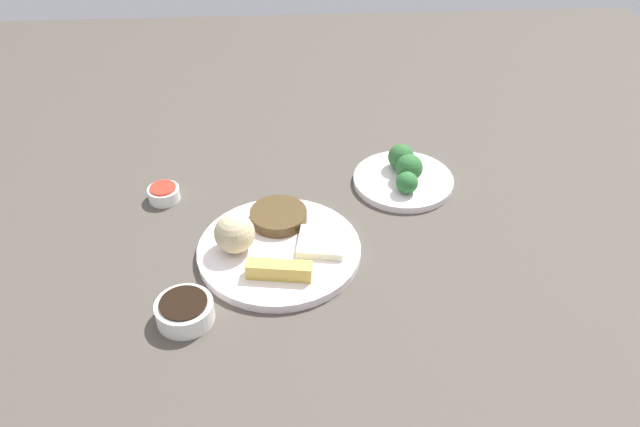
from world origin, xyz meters
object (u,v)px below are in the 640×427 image
object	(u,v)px
broccoli_plate	(403,181)
sauce_ramekin_sweet_and_sour	(164,194)
main_plate	(279,251)
soy_sauce_bowl	(185,312)

from	to	relation	value
broccoli_plate	sauce_ramekin_sweet_and_sour	distance (m)	0.47
broccoli_plate	main_plate	bearing A→B (deg)	38.50
soy_sauce_bowl	sauce_ramekin_sweet_and_sour	size ratio (longest dim) A/B	1.50
main_plate	sauce_ramekin_sweet_and_sour	distance (m)	0.28
sauce_ramekin_sweet_and_sour	main_plate	bearing A→B (deg)	141.92
main_plate	broccoli_plate	world-z (taller)	main_plate
broccoli_plate	soy_sauce_bowl	distance (m)	0.52
soy_sauce_bowl	sauce_ramekin_sweet_and_sour	world-z (taller)	soy_sauce_bowl
soy_sauce_bowl	sauce_ramekin_sweet_and_sour	xyz separation A→B (m)	(0.07, -0.32, -0.00)
broccoli_plate	soy_sauce_bowl	world-z (taller)	soy_sauce_bowl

